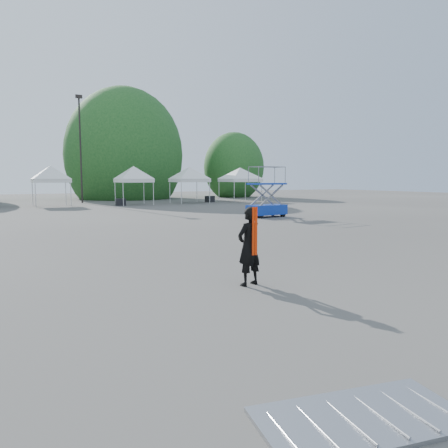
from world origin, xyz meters
name	(u,v)px	position (x,y,z in m)	size (l,w,h in m)	color
ground	(200,269)	(0.00, 0.00, 0.00)	(120.00, 120.00, 0.00)	#474442
light_pole_east	(80,143)	(3.00, 32.00, 5.52)	(0.60, 0.25, 9.80)	black
tree_mid_e	(124,155)	(9.00, 39.00, 4.84)	(5.12, 5.12, 7.79)	#382314
tree_far_e	(234,167)	(22.00, 37.00, 3.63)	(3.84, 3.84, 5.84)	#382314
tent_e	(50,169)	(-0.04, 28.69, 3.06)	(4.04, 4.04, 3.88)	silver
tent_f	(134,169)	(6.50, 27.25, 3.06)	(3.99, 3.99, 3.88)	silver
tent_g	(189,170)	(11.80, 27.34, 3.06)	(4.23, 4.23, 3.88)	silver
tent_h	(240,170)	(17.41, 27.66, 3.06)	(4.67, 4.67, 3.88)	silver
man	(249,246)	(0.23, -1.99, 0.85)	(0.70, 0.55, 1.69)	black
scissor_lift	(267,192)	(9.87, 11.68, 1.50)	(2.40, 1.37, 2.97)	#0B199A
barrier_left	(362,418)	(-1.59, -7.00, 0.03)	(2.16, 1.35, 0.06)	#999CA1
crate_mid	(121,202)	(5.08, 26.37, 0.30)	(0.78, 0.61, 0.61)	black
crate_east	(210,199)	(14.04, 27.64, 0.30)	(0.77, 0.60, 0.60)	black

